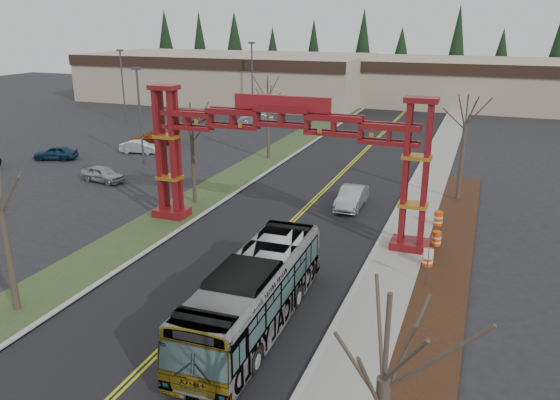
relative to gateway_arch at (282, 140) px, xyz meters
The scene contains 32 objects.
road 9.20m from the gateway_arch, 90.00° to the left, with size 12.00×110.00×0.02m, color black.
lane_line_left 9.19m from the gateway_arch, 90.98° to the left, with size 0.12×100.00×0.01m, color gold.
lane_line_right 9.19m from the gateway_arch, 89.02° to the left, with size 0.12×100.00×0.01m, color gold.
curb_right 11.03m from the gateway_arch, 48.70° to the left, with size 0.30×110.00×0.15m, color #A6A6A1.
sidewalk_right 11.90m from the gateway_arch, 42.65° to the left, with size 2.60×110.00×0.14m, color gray.
landscape_strip 14.25m from the gateway_arch, 38.11° to the right, with size 2.60×50.00×0.12m, color black.
grass_median 12.18m from the gateway_arch, 138.81° to the left, with size 4.00×110.00×0.08m, color #2F4020.
curb_left 11.03m from the gateway_arch, 131.30° to the left, with size 0.30×110.00×0.15m, color #A6A6A1.
gateway_arch is the anchor object (origin of this frame).
retail_building_west 61.78m from the gateway_arch, 119.07° to the left, with size 46.00×22.30×7.50m.
retail_building_east 62.80m from the gateway_arch, 80.83° to the left, with size 38.00×20.30×7.00m.
conifer_treeline 74.00m from the gateway_arch, 89.81° to the left, with size 116.10×5.60×13.00m.
transit_bus 12.08m from the gateway_arch, 75.29° to the right, with size 2.70×11.56×3.22m, color #A7ABAF.
silver_sedan 8.71m from the gateway_arch, 64.68° to the left, with size 1.59×4.55×1.50m, color #A5A8AD.
parked_car_near_a 19.44m from the gateway_arch, 163.25° to the left, with size 1.58×3.93×1.34m, color #A5A8AD.
parked_car_near_b 26.56m from the gateway_arch, 144.20° to the left, with size 1.34×3.85×1.27m, color white.
parked_car_mid_a 29.92m from the gateway_arch, 138.81° to the left, with size 2.05×5.04×1.46m, color #924014.
parked_car_mid_b 29.30m from the gateway_arch, 159.67° to the left, with size 1.63×4.04×1.38m, color #16354F.
parked_car_far_a 38.06m from the gateway_arch, 115.72° to the left, with size 1.58×4.52×1.49m, color #939599.
parked_car_far_b 43.03m from the gateway_arch, 125.83° to the left, with size 2.33×5.05×1.40m, color silver.
bare_tree_median_near 15.73m from the gateway_arch, 120.62° to the right, with size 3.14×3.14×7.21m.
bare_tree_median_mid 8.61m from the gateway_arch, 158.48° to the left, with size 2.88×2.88×7.41m.
bare_tree_median_far 19.31m from the gateway_arch, 114.48° to the left, with size 2.96×2.96×7.93m.
bare_tree_right_near 22.90m from the gateway_arch, 64.11° to the right, with size 2.98×2.98×7.80m.
bare_tree_right_far 14.60m from the gateway_arch, 46.75° to the left, with size 3.04×3.04×7.86m.
light_pole_near 21.77m from the gateway_arch, 147.23° to the left, with size 0.77×0.38×8.83m.
light_pole_mid 43.67m from the gateway_arch, 138.47° to the left, with size 0.81×0.40×9.32m.
light_pole_far 46.08m from the gateway_arch, 115.83° to the left, with size 0.86×0.43×9.97m.
street_sign 11.34m from the gateway_arch, 25.06° to the right, with size 0.48×0.08×2.09m.
barrel_south 10.91m from the gateway_arch, 12.50° to the right, with size 0.59×0.59×1.09m.
barrel_mid 10.93m from the gateway_arch, ahead, with size 0.53×0.53×0.98m.
barrel_north 11.56m from the gateway_arch, 26.07° to the left, with size 0.57×0.57×1.06m.
Camera 1 is at (11.36, -12.15, 12.79)m, focal length 35.00 mm.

